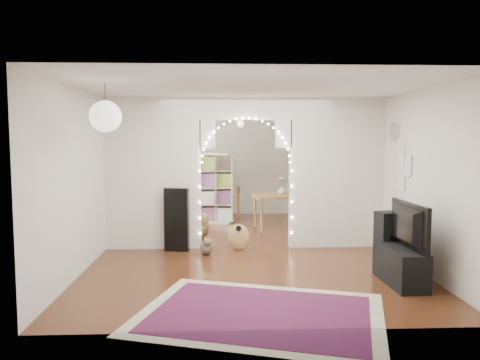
{
  "coord_description": "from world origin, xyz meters",
  "views": [
    {
      "loc": [
        -0.47,
        -8.38,
        1.98
      ],
      "look_at": [
        -0.09,
        0.3,
        1.2
      ],
      "focal_mm": 35.0,
      "sensor_mm": 36.0,
      "label": 1
    }
  ],
  "objects_px": {
    "dining_table": "(282,198)",
    "acoustic_guitar": "(238,227)",
    "bookcase": "(199,188)",
    "dining_chair_left": "(194,224)",
    "media_console": "(400,266)",
    "dining_chair_right": "(306,221)",
    "floor_speaker": "(389,243)"
  },
  "relations": [
    {
      "from": "floor_speaker",
      "to": "dining_chair_right",
      "type": "distance_m",
      "value": 3.07
    },
    {
      "from": "dining_table",
      "to": "dining_chair_right",
      "type": "bearing_deg",
      "value": -48.68
    },
    {
      "from": "media_console",
      "to": "dining_table",
      "type": "bearing_deg",
      "value": 103.22
    },
    {
      "from": "acoustic_guitar",
      "to": "media_console",
      "type": "distance_m",
      "value": 2.94
    },
    {
      "from": "floor_speaker",
      "to": "media_console",
      "type": "relative_size",
      "value": 0.9
    },
    {
      "from": "floor_speaker",
      "to": "dining_chair_right",
      "type": "relative_size",
      "value": 1.65
    },
    {
      "from": "dining_chair_left",
      "to": "dining_chair_right",
      "type": "xyz_separation_m",
      "value": [
        2.35,
        0.18,
        0.02
      ]
    },
    {
      "from": "bookcase",
      "to": "dining_chair_left",
      "type": "height_order",
      "value": "bookcase"
    },
    {
      "from": "floor_speaker",
      "to": "bookcase",
      "type": "relative_size",
      "value": 0.55
    },
    {
      "from": "floor_speaker",
      "to": "media_console",
      "type": "bearing_deg",
      "value": -103.25
    },
    {
      "from": "media_console",
      "to": "bookcase",
      "type": "bearing_deg",
      "value": 118.56
    },
    {
      "from": "dining_chair_left",
      "to": "dining_chair_right",
      "type": "distance_m",
      "value": 2.36
    },
    {
      "from": "media_console",
      "to": "dining_table",
      "type": "xyz_separation_m",
      "value": [
        -1.1,
        3.94,
        0.43
      ]
    },
    {
      "from": "acoustic_guitar",
      "to": "bookcase",
      "type": "relative_size",
      "value": 0.59
    },
    {
      "from": "acoustic_guitar",
      "to": "bookcase",
      "type": "xyz_separation_m",
      "value": [
        -0.81,
        2.88,
        0.39
      ]
    },
    {
      "from": "bookcase",
      "to": "dining_table",
      "type": "bearing_deg",
      "value": -8.89
    },
    {
      "from": "media_console",
      "to": "dining_chair_left",
      "type": "xyz_separation_m",
      "value": [
        -2.98,
        3.35,
        -0.02
      ]
    },
    {
      "from": "dining_table",
      "to": "acoustic_guitar",
      "type": "bearing_deg",
      "value": -125.59
    },
    {
      "from": "dining_table",
      "to": "dining_chair_right",
      "type": "relative_size",
      "value": 2.36
    },
    {
      "from": "dining_chair_right",
      "to": "acoustic_guitar",
      "type": "bearing_deg",
      "value": -134.57
    },
    {
      "from": "floor_speaker",
      "to": "dining_chair_left",
      "type": "relative_size",
      "value": 1.78
    },
    {
      "from": "dining_chair_left",
      "to": "dining_table",
      "type": "bearing_deg",
      "value": -4.55
    },
    {
      "from": "acoustic_guitar",
      "to": "floor_speaker",
      "type": "bearing_deg",
      "value": -35.82
    },
    {
      "from": "bookcase",
      "to": "dining_chair_right",
      "type": "distance_m",
      "value": 2.73
    },
    {
      "from": "media_console",
      "to": "dining_chair_right",
      "type": "distance_m",
      "value": 3.59
    },
    {
      "from": "floor_speaker",
      "to": "bookcase",
      "type": "xyz_separation_m",
      "value": [
        -2.97,
        4.36,
        0.37
      ]
    },
    {
      "from": "acoustic_guitar",
      "to": "media_console",
      "type": "height_order",
      "value": "acoustic_guitar"
    },
    {
      "from": "dining_chair_left",
      "to": "dining_chair_right",
      "type": "relative_size",
      "value": 0.93
    },
    {
      "from": "dining_chair_left",
      "to": "media_console",
      "type": "bearing_deg",
      "value": -70.3
    },
    {
      "from": "media_console",
      "to": "dining_chair_right",
      "type": "bearing_deg",
      "value": 97.79
    },
    {
      "from": "media_console",
      "to": "dining_chair_left",
      "type": "height_order",
      "value": "media_console"
    },
    {
      "from": "floor_speaker",
      "to": "dining_chair_left",
      "type": "height_order",
      "value": "floor_speaker"
    }
  ]
}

